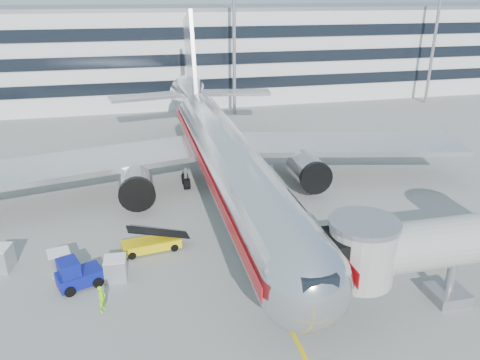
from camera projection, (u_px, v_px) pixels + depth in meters
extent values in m
plane|color=gray|center=(253.00, 254.00, 34.46)|extent=(180.00, 180.00, 0.00)
cube|color=yellow|center=(226.00, 200.00, 43.48)|extent=(0.25, 70.00, 0.01)
cylinder|color=silver|center=(230.00, 164.00, 40.10)|extent=(5.00, 36.00, 5.00)
sphere|color=silver|center=(304.00, 283.00, 23.86)|extent=(5.00, 5.00, 5.00)
cone|color=silver|center=(193.00, 101.00, 60.61)|extent=(5.00, 10.00, 5.00)
cube|color=black|center=(317.00, 281.00, 22.09)|extent=(1.80, 1.20, 0.90)
cube|color=#B7B7BC|center=(342.00, 144.00, 48.12)|extent=(24.95, 12.07, 0.50)
cube|color=#B7B7BC|center=(78.00, 164.00, 42.59)|extent=(24.95, 12.07, 0.50)
cylinder|color=#99999E|center=(308.00, 170.00, 44.35)|extent=(3.00, 4.20, 3.00)
cylinder|color=#99999E|center=(136.00, 185.00, 40.95)|extent=(3.00, 4.20, 3.00)
cylinder|color=black|center=(316.00, 178.00, 42.55)|extent=(3.10, 0.50, 3.10)
cylinder|color=black|center=(137.00, 194.00, 39.15)|extent=(3.10, 0.50, 3.10)
cube|color=#B7B7BC|center=(191.00, 66.00, 59.41)|extent=(0.45, 9.39, 13.72)
cube|color=#B7B7BC|center=(232.00, 93.00, 62.46)|extent=(10.41, 4.94, 0.35)
cube|color=#B7B7BC|center=(149.00, 97.00, 60.12)|extent=(10.41, 4.94, 0.35)
cylinder|color=gray|center=(289.00, 311.00, 26.91)|extent=(0.24, 0.24, 1.80)
cylinder|color=black|center=(289.00, 318.00, 27.08)|extent=(0.35, 0.90, 0.90)
cylinder|color=gray|center=(249.00, 172.00, 47.39)|extent=(0.30, 0.30, 2.00)
cylinder|color=gray|center=(186.00, 177.00, 46.03)|extent=(0.30, 0.30, 2.00)
cube|color=red|center=(258.00, 159.00, 40.52)|extent=(0.06, 38.00, 0.90)
cube|color=red|center=(201.00, 163.00, 39.45)|extent=(0.06, 38.00, 0.90)
cylinder|color=#A8A8A3|center=(458.00, 240.00, 27.90)|extent=(13.00, 3.00, 3.00)
cylinder|color=#A8A8A3|center=(361.00, 253.00, 26.56)|extent=(3.80, 3.80, 3.40)
cylinder|color=gray|center=(365.00, 223.00, 25.85)|extent=(4.00, 4.00, 0.30)
cube|color=black|center=(340.00, 256.00, 26.28)|extent=(1.40, 2.60, 2.60)
cylinder|color=gray|center=(451.00, 277.00, 28.88)|extent=(0.56, 0.56, 3.20)
cube|color=gray|center=(447.00, 294.00, 29.35)|extent=(2.20, 2.20, 0.70)
cylinder|color=black|center=(435.00, 296.00, 29.16)|extent=(0.35, 0.70, 0.70)
cylinder|color=black|center=(460.00, 292.00, 29.54)|extent=(0.35, 0.70, 0.70)
cube|color=silver|center=(171.00, 54.00, 83.95)|extent=(150.00, 24.00, 15.00)
cube|color=black|center=(180.00, 86.00, 74.35)|extent=(150.00, 0.30, 1.80)
cube|color=black|center=(179.00, 60.00, 72.85)|extent=(150.00, 0.30, 1.80)
cube|color=black|center=(177.00, 33.00, 71.35)|extent=(150.00, 0.30, 1.80)
cube|color=gray|center=(169.00, 8.00, 81.02)|extent=(150.00, 24.00, 0.60)
cylinder|color=gray|center=(234.00, 31.00, 69.34)|extent=(0.50, 0.50, 25.00)
cylinder|color=gray|center=(436.00, 27.00, 76.58)|extent=(0.50, 0.50, 25.00)
cube|color=#E0C009|center=(151.00, 244.00, 34.78)|extent=(4.47, 2.15, 0.68)
cube|color=black|center=(150.00, 234.00, 34.45)|extent=(4.61, 1.69, 1.49)
cylinder|color=black|center=(129.00, 246.00, 34.93)|extent=(0.62, 0.35, 0.58)
cylinder|color=black|center=(132.00, 255.00, 33.76)|extent=(0.62, 0.35, 0.58)
cylinder|color=black|center=(170.00, 239.00, 35.99)|extent=(0.62, 0.35, 0.58)
cylinder|color=black|center=(174.00, 247.00, 34.81)|extent=(0.62, 0.35, 0.58)
cube|color=navy|center=(80.00, 277.00, 30.55)|extent=(3.19, 2.50, 0.90)
cube|color=navy|center=(69.00, 268.00, 29.90)|extent=(1.66, 1.83, 1.10)
cube|color=black|center=(68.00, 264.00, 29.77)|extent=(1.49, 1.61, 0.10)
cylinder|color=black|center=(63.00, 280.00, 30.77)|extent=(0.76, 0.53, 0.70)
cylinder|color=black|center=(70.00, 291.00, 29.62)|extent=(0.76, 0.53, 0.70)
cylinder|color=black|center=(90.00, 272.00, 31.71)|extent=(0.76, 0.53, 0.70)
cylinder|color=black|center=(98.00, 282.00, 30.56)|extent=(0.76, 0.53, 0.70)
cube|color=#B0B3B8|center=(60.00, 262.00, 32.12)|extent=(1.73, 1.73, 1.48)
cube|color=white|center=(58.00, 252.00, 31.83)|extent=(1.73, 1.73, 0.06)
cube|color=#B0B3B8|center=(116.00, 268.00, 31.36)|extent=(1.52, 1.52, 1.48)
cube|color=white|center=(115.00, 259.00, 31.07)|extent=(1.52, 1.52, 0.06)
imported|color=#7BE918|center=(102.00, 299.00, 28.05)|extent=(0.68, 0.76, 1.75)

